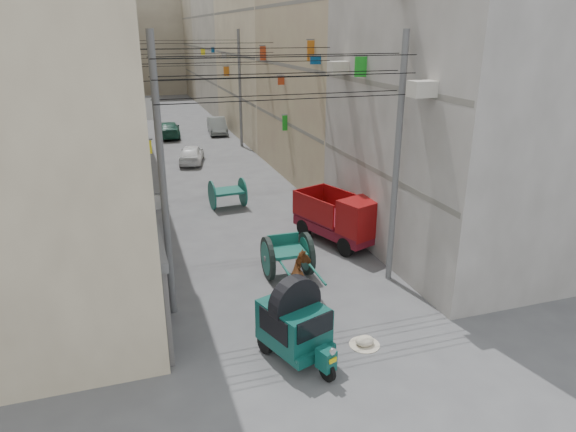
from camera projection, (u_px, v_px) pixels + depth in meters
name	position (u px, v px, depth m)	size (l,w,h in m)	color
ground	(373.00, 421.00, 11.09)	(140.00, 140.00, 0.00)	#48484B
building_row_left	(63.00, 52.00, 37.07)	(8.00, 62.00, 14.00)	beige
building_row_right	(275.00, 49.00, 41.70)	(8.00, 62.00, 14.00)	#A6A09B
end_cap_building	(149.00, 41.00, 67.86)	(22.00, 10.00, 13.00)	tan
shutters_left	(149.00, 218.00, 18.72)	(0.18, 14.40, 2.88)	#545459
signboards	(203.00, 114.00, 29.27)	(8.22, 40.52, 5.67)	#B9B9B9
ac_units	(380.00, 47.00, 16.45)	(0.70, 6.55, 3.35)	#B4AEA1
utility_poles	(218.00, 116.00, 24.92)	(7.40, 22.20, 8.00)	#5A5A5D
overhead_cables	(227.00, 60.00, 21.65)	(7.40, 22.52, 1.12)	black
auto_rickshaw	(295.00, 322.00, 12.97)	(1.91, 2.53, 1.72)	black
tonga_cart	(287.00, 255.00, 17.39)	(1.61, 3.30, 1.48)	black
mini_truck	(346.00, 221.00, 19.84)	(2.79, 4.02, 2.07)	black
second_cart	(228.00, 193.00, 24.16)	(1.66, 1.49, 1.38)	#125044
feed_sack	(365.00, 341.00, 13.73)	(0.51, 0.41, 0.26)	beige
horse	(306.00, 288.00, 15.05)	(0.91, 1.99, 1.68)	brown
distant_car_white	(192.00, 154.00, 32.33)	(1.38, 3.42, 1.17)	white
distant_car_grey	(217.00, 126.00, 41.51)	(1.36, 3.89, 1.28)	#5C6260
distant_car_green	(169.00, 130.00, 40.09)	(1.68, 4.13, 1.20)	#1A4C3C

